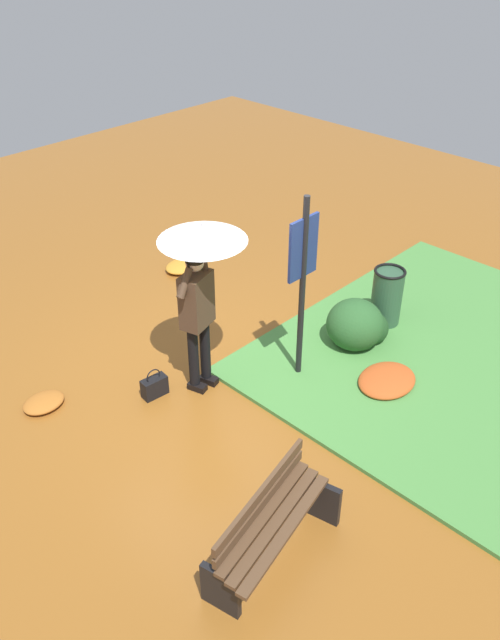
{
  "coord_description": "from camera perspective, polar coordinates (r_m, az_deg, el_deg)",
  "views": [
    {
      "loc": [
        -4.16,
        -4.59,
        4.9
      ],
      "look_at": [
        0.21,
        -0.31,
        0.85
      ],
      "focal_mm": 36.63,
      "sensor_mm": 36.0,
      "label": 1
    }
  ],
  "objects": [
    {
      "name": "ground_plane",
      "position": [
        7.9,
        -2.69,
        -4.9
      ],
      "size": [
        18.0,
        18.0,
        0.0
      ],
      "primitive_type": "plane",
      "color": "brown"
    },
    {
      "name": "grass_verge",
      "position": [
        8.58,
        17.48,
        -2.94
      ],
      "size": [
        4.8,
        4.0,
        0.05
      ],
      "color": "#47843D",
      "rests_on": "ground_plane"
    },
    {
      "name": "person_with_umbrella",
      "position": [
        6.96,
        -4.4,
        4.65
      ],
      "size": [
        0.96,
        0.96,
        2.04
      ],
      "color": "black",
      "rests_on": "ground_plane"
    },
    {
      "name": "info_sign_post",
      "position": [
        7.15,
        4.62,
        4.46
      ],
      "size": [
        0.44,
        0.07,
        2.3
      ],
      "color": "black",
      "rests_on": "ground_plane"
    },
    {
      "name": "handbag",
      "position": [
        7.61,
        -8.35,
        -5.77
      ],
      "size": [
        0.31,
        0.17,
        0.37
      ],
      "color": "black",
      "rests_on": "ground_plane"
    },
    {
      "name": "park_bench",
      "position": [
        5.79,
        1.9,
        -17.51
      ],
      "size": [
        1.42,
        0.66,
        0.75
      ],
      "color": "black",
      "rests_on": "ground_plane"
    },
    {
      "name": "trash_bin",
      "position": [
        8.75,
        11.85,
        1.93
      ],
      "size": [
        0.42,
        0.42,
        0.83
      ],
      "color": "#2D5138",
      "rests_on": "ground_plane"
    },
    {
      "name": "shrub_cluster",
      "position": [
        8.34,
        9.44,
        -0.45
      ],
      "size": [
        0.8,
        0.72,
        0.65
      ],
      "color": "#285628",
      "rests_on": "ground_plane"
    },
    {
      "name": "leaf_pile_near_person",
      "position": [
        10.11,
        -5.9,
        4.71
      ],
      "size": [
        0.57,
        0.45,
        0.12
      ],
      "color": "#C68428",
      "rests_on": "ground_plane"
    },
    {
      "name": "leaf_pile_by_bench",
      "position": [
        7.86,
        11.87,
        -5.18
      ],
      "size": [
        0.77,
        0.61,
        0.17
      ],
      "color": "#B74C1E",
      "rests_on": "ground_plane"
    },
    {
      "name": "leaf_pile_far_path",
      "position": [
        7.79,
        -17.58,
        -6.88
      ],
      "size": [
        0.48,
        0.38,
        0.11
      ],
      "color": "#A86023",
      "rests_on": "ground_plane"
    }
  ]
}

